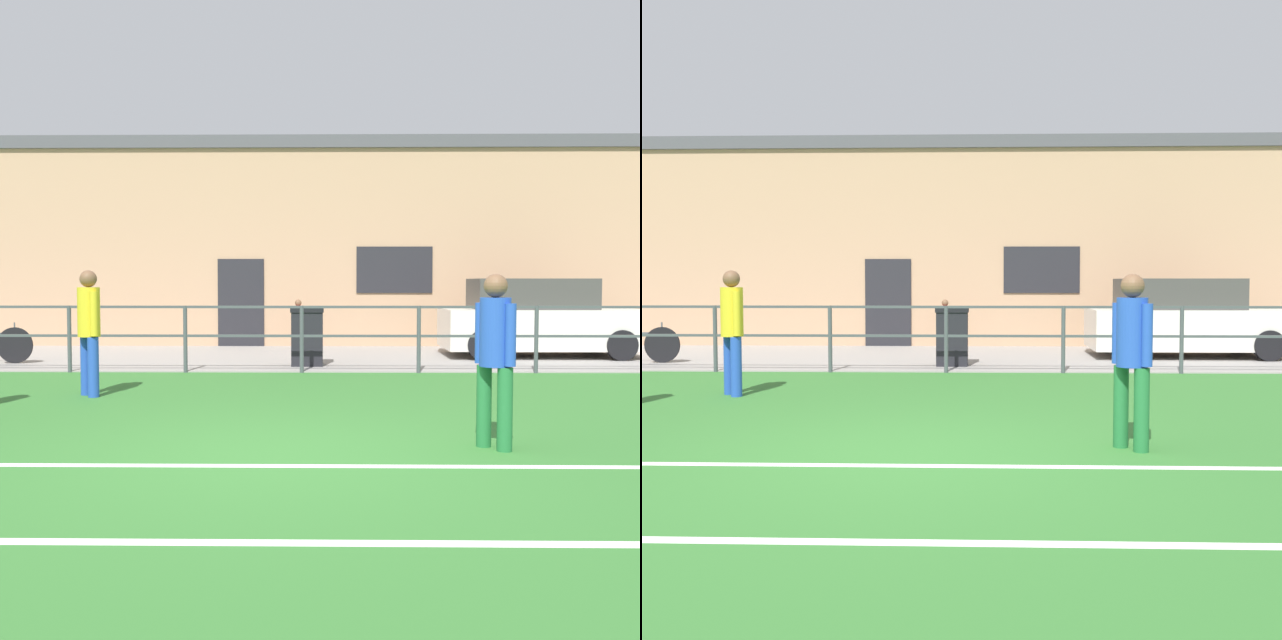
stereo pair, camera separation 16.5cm
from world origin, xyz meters
TOP-DOWN VIEW (x-y plane):
  - ground at (0.00, 0.00)m, footprint 60.00×44.00m
  - field_line_touchline at (0.00, -0.40)m, footprint 36.00×0.11m
  - field_line_hash at (0.00, -2.24)m, footprint 36.00×0.11m
  - pavement_strip at (0.00, 8.50)m, footprint 48.00×5.00m
  - perimeter_fence at (0.00, 6.00)m, footprint 36.07×0.07m
  - clubhouse_facade at (0.00, 12.20)m, footprint 28.00×2.56m
  - player_striker at (2.02, 0.27)m, footprint 0.32×0.37m
  - player_winger at (-2.79, 3.38)m, footprint 0.34×0.39m
  - spectator_child at (-0.24, 10.10)m, footprint 0.31×0.20m
  - parked_car_red at (4.77, 8.73)m, footprint 3.97×1.93m
  - trash_bin_0 at (0.06, 6.92)m, footprint 0.60×0.51m

SIDE VIEW (x-z plane):
  - ground at x=0.00m, z-range -0.04..0.00m
  - field_line_touchline at x=0.00m, z-range 0.00..0.00m
  - field_line_hash at x=0.00m, z-range 0.00..0.00m
  - pavement_strip at x=0.00m, z-range 0.00..0.02m
  - trash_bin_0 at x=0.06m, z-range 0.02..1.09m
  - spectator_child at x=-0.24m, z-range 0.10..1.23m
  - perimeter_fence at x=0.00m, z-range 0.17..1.32m
  - parked_car_red at x=4.77m, z-range -0.02..1.58m
  - player_striker at x=2.02m, z-range 0.11..1.74m
  - player_winger at x=-2.79m, z-range 0.12..1.83m
  - clubhouse_facade at x=0.00m, z-range 0.01..5.03m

